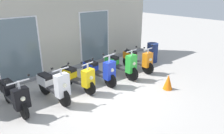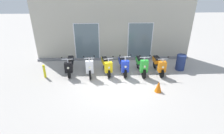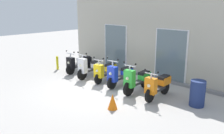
{
  "view_description": "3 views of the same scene",
  "coord_description": "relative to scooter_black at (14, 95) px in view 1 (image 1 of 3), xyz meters",
  "views": [
    {
      "loc": [
        -3.67,
        -4.39,
        3.15
      ],
      "look_at": [
        0.75,
        0.73,
        0.6
      ],
      "focal_mm": 33.2,
      "sensor_mm": 36.0,
      "label": 1
    },
    {
      "loc": [
        -0.51,
        -7.62,
        4.6
      ],
      "look_at": [
        -0.2,
        0.47,
        0.62
      ],
      "focal_mm": 28.79,
      "sensor_mm": 36.0,
      "label": 2
    },
    {
      "loc": [
        6.86,
        -6.02,
        3.26
      ],
      "look_at": [
        0.17,
        0.82,
        0.79
      ],
      "focal_mm": 38.59,
      "sensor_mm": 36.0,
      "label": 3
    }
  ],
  "objects": [
    {
      "name": "traffic_cone",
      "position": [
        4.27,
        -1.99,
        -0.21
      ],
      "size": [
        0.32,
        0.32,
        0.52
      ],
      "primitive_type": "cone",
      "color": "orange",
      "rests_on": "ground_plane"
    },
    {
      "name": "scooter_white",
      "position": [
        1.06,
        -0.2,
        0.03
      ],
      "size": [
        0.58,
        1.6,
        1.26
      ],
      "color": "black",
      "rests_on": "ground_plane"
    },
    {
      "name": "storefront_facade",
      "position": [
        2.43,
        1.93,
        1.29
      ],
      "size": [
        9.48,
        0.5,
        3.64
      ],
      "color": "#B2AD9E",
      "rests_on": "ground_plane"
    },
    {
      "name": "scooter_yellow",
      "position": [
        1.96,
        -0.08,
        -0.0
      ],
      "size": [
        0.65,
        1.51,
        1.17
      ],
      "color": "black",
      "rests_on": "ground_plane"
    },
    {
      "name": "ground_plane",
      "position": [
        2.43,
        -1.12,
        -0.47
      ],
      "size": [
        40.0,
        40.0,
        0.0
      ],
      "primitive_type": "plane",
      "color": "#A8A39E"
    },
    {
      "name": "scooter_green",
      "position": [
        3.82,
        -0.17,
        0.01
      ],
      "size": [
        0.58,
        1.68,
        1.26
      ],
      "color": "black",
      "rests_on": "ground_plane"
    },
    {
      "name": "scooter_blue",
      "position": [
        2.86,
        -0.1,
        0.0
      ],
      "size": [
        0.61,
        1.61,
        1.27
      ],
      "color": "black",
      "rests_on": "ground_plane"
    },
    {
      "name": "trash_bin",
      "position": [
        6.09,
        0.16,
        -0.03
      ],
      "size": [
        0.49,
        0.49,
        0.87
      ],
      "primitive_type": "cylinder",
      "color": "navy",
      "rests_on": "ground_plane"
    },
    {
      "name": "scooter_black",
      "position": [
        0.0,
        0.0,
        0.0
      ],
      "size": [
        0.62,
        1.62,
        1.16
      ],
      "color": "black",
      "rests_on": "ground_plane"
    },
    {
      "name": "scooter_orange",
      "position": [
        4.76,
        -0.17,
        0.01
      ],
      "size": [
        0.57,
        1.56,
        1.15
      ],
      "color": "black",
      "rests_on": "ground_plane"
    }
  ]
}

